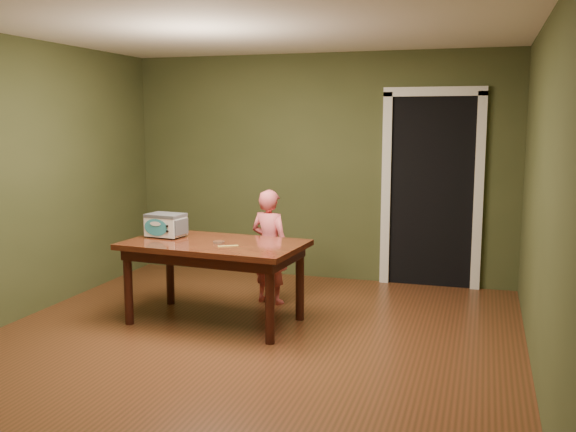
{
  "coord_description": "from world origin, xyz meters",
  "views": [
    {
      "loc": [
        1.85,
        -4.71,
        1.85
      ],
      "look_at": [
        0.09,
        1.0,
        0.95
      ],
      "focal_mm": 40.0,
      "sensor_mm": 36.0,
      "label": 1
    }
  ],
  "objects": [
    {
      "name": "baking_pan",
      "position": [
        -0.4,
        0.5,
        0.76
      ],
      "size": [
        0.1,
        0.1,
        0.02
      ],
      "color": "silver",
      "rests_on": "dining_table"
    },
    {
      "name": "room_shell",
      "position": [
        0.0,
        0.0,
        1.71
      ],
      "size": [
        4.52,
        5.02,
        2.61
      ],
      "color": "#424826",
      "rests_on": "ground"
    },
    {
      "name": "floor",
      "position": [
        0.0,
        0.0,
        0.0
      ],
      "size": [
        5.0,
        5.0,
        0.0
      ],
      "primitive_type": "plane",
      "color": "brown",
      "rests_on": "ground"
    },
    {
      "name": "child",
      "position": [
        -0.19,
        1.31,
        0.58
      ],
      "size": [
        0.48,
        0.38,
        1.16
      ],
      "primitive_type": "imported",
      "rotation": [
        0.0,
        0.0,
        2.87
      ],
      "color": "#ED6168",
      "rests_on": "floor"
    },
    {
      "name": "spatula",
      "position": [
        -0.27,
        0.4,
        0.75
      ],
      "size": [
        0.17,
        0.12,
        0.01
      ],
      "primitive_type": "cube",
      "rotation": [
        0.0,
        0.0,
        0.55
      ],
      "color": "#DCD060",
      "rests_on": "dining_table"
    },
    {
      "name": "toy_oven",
      "position": [
        -1.01,
        0.65,
        0.87
      ],
      "size": [
        0.38,
        0.28,
        0.22
      ],
      "rotation": [
        0.0,
        0.0,
        -0.12
      ],
      "color": "#4C4F54",
      "rests_on": "dining_table"
    },
    {
      "name": "doorway",
      "position": [
        1.3,
        2.78,
        1.06
      ],
      "size": [
        1.1,
        0.66,
        2.25
      ],
      "color": "black",
      "rests_on": "ground"
    },
    {
      "name": "dining_table",
      "position": [
        -0.47,
        0.56,
        0.65
      ],
      "size": [
        1.67,
        1.03,
        0.75
      ],
      "rotation": [
        0.0,
        0.0,
        -0.08
      ],
      "color": "#3D150D",
      "rests_on": "floor"
    }
  ]
}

